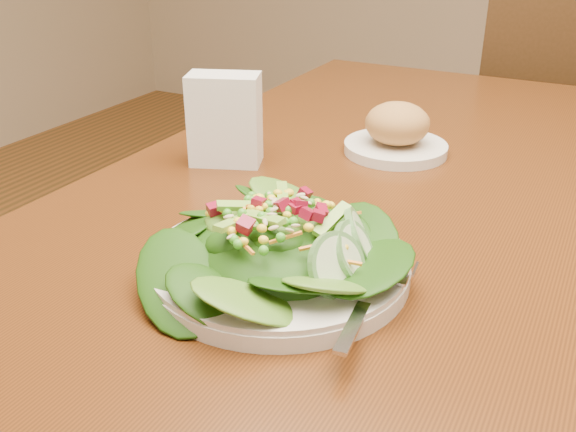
{
  "coord_description": "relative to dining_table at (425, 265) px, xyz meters",
  "views": [
    {
      "loc": [
        0.19,
        -0.76,
        1.09
      ],
      "look_at": [
        -0.09,
        -0.24,
        0.81
      ],
      "focal_mm": 40.0,
      "sensor_mm": 36.0,
      "label": 1
    }
  ],
  "objects": [
    {
      "name": "salad_plate",
      "position": [
        -0.08,
        -0.26,
        0.13
      ],
      "size": [
        0.27,
        0.27,
        0.08
      ],
      "rotation": [
        0.0,
        0.0,
        -0.37
      ],
      "color": "silver",
      "rests_on": "dining_table"
    },
    {
      "name": "bread_plate",
      "position": [
        -0.1,
        0.14,
        0.13
      ],
      "size": [
        0.16,
        0.16,
        0.08
      ],
      "color": "silver",
      "rests_on": "dining_table"
    },
    {
      "name": "chair_far",
      "position": [
        0.08,
        0.98,
        -0.11
      ],
      "size": [
        0.53,
        0.54,
        1.01
      ],
      "rotation": [
        0.0,
        0.0,
        3.29
      ],
      "color": "black",
      "rests_on": "ground_plane"
    },
    {
      "name": "dining_table",
      "position": [
        0.0,
        0.0,
        0.0
      ],
      "size": [
        0.9,
        1.4,
        0.75
      ],
      "color": "#51270C",
      "rests_on": "ground_plane"
    },
    {
      "name": "napkin_holder",
      "position": [
        -0.3,
        -0.02,
        0.17
      ],
      "size": [
        0.11,
        0.09,
        0.13
      ],
      "rotation": [
        0.0,
        0.0,
        0.37
      ],
      "color": "white",
      "rests_on": "dining_table"
    }
  ]
}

